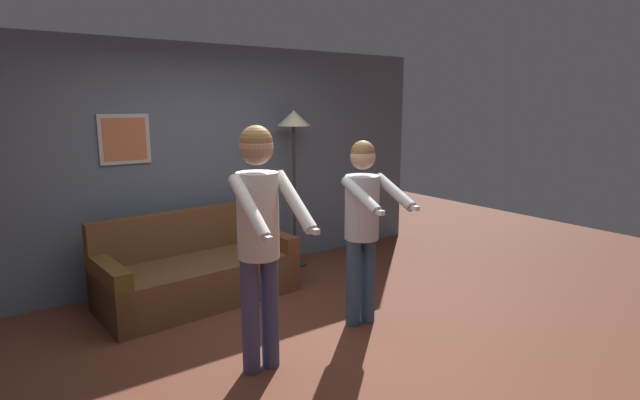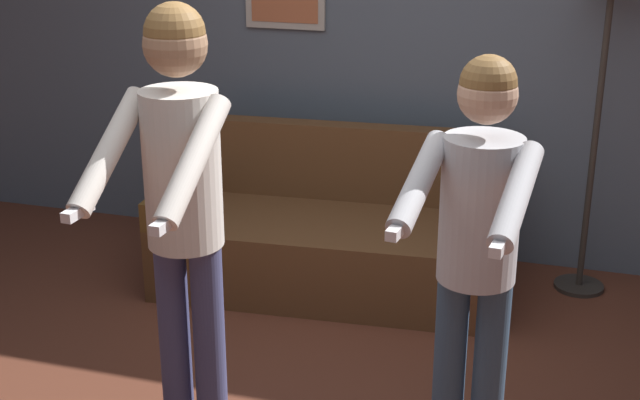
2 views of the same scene
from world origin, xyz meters
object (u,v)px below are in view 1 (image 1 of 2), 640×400
Objects in this scene: person_standing_right at (363,216)px; person_standing_left at (259,225)px; torchiere_lamp at (294,133)px; couch at (197,273)px.

person_standing_left is at bearing -171.06° from person_standing_right.
person_standing_left is at bearing -128.52° from torchiere_lamp.
person_standing_right is at bearing 8.94° from person_standing_left.
couch is at bearing 84.86° from person_standing_left.
person_standing_left is 1.14m from person_standing_right.
person_standing_left is 1.10× the size of person_standing_right.
torchiere_lamp reaches higher than person_standing_right.
couch is 1.08× the size of person_standing_left.
person_standing_right reaches higher than couch.
person_standing_left is at bearing -95.14° from couch.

